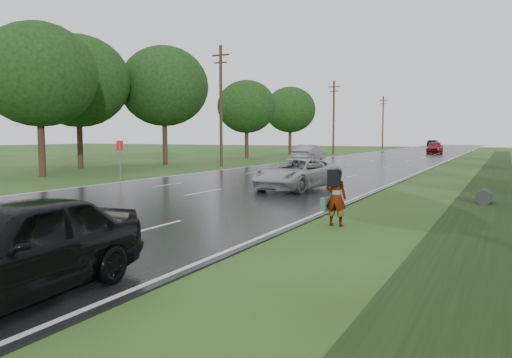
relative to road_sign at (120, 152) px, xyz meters
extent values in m
plane|color=#304619|center=(8.50, -12.00, -1.64)|extent=(220.00, 220.00, 0.00)
cube|color=black|center=(8.50, 33.00, -1.62)|extent=(14.00, 180.00, 0.04)
cube|color=silver|center=(15.25, 33.00, -1.60)|extent=(0.12, 180.00, 0.01)
cube|color=silver|center=(1.75, 33.00, -1.60)|extent=(0.12, 180.00, 0.01)
cube|color=silver|center=(8.50, 33.00, -1.60)|extent=(0.12, 180.00, 0.01)
cube|color=black|center=(20.00, 8.00, -1.64)|extent=(2.20, 120.00, 0.01)
cylinder|color=#2D2D2D|center=(20.00, -2.00, -1.39)|extent=(0.56, 1.00, 0.56)
cylinder|color=slate|center=(0.00, 0.00, -0.54)|extent=(0.06, 0.06, 2.20)
cube|color=red|center=(0.00, 0.00, 0.36)|extent=(0.50, 0.04, 0.60)
cylinder|color=#312114|center=(-0.70, 13.00, 3.36)|extent=(0.26, 0.26, 10.00)
cube|color=#312114|center=(-0.70, 13.00, 7.56)|extent=(1.60, 0.12, 0.12)
cube|color=#312114|center=(-0.70, 13.00, 6.96)|extent=(1.20, 0.10, 0.10)
cylinder|color=#312114|center=(-0.70, 43.00, 3.36)|extent=(0.26, 0.26, 10.00)
cube|color=#312114|center=(-0.70, 43.00, 7.56)|extent=(1.60, 0.12, 0.12)
cube|color=#312114|center=(-0.70, 43.00, 6.96)|extent=(1.20, 0.10, 0.10)
cylinder|color=#312114|center=(-0.70, 73.00, 3.36)|extent=(0.26, 0.26, 10.00)
cube|color=#312114|center=(-0.70, 73.00, 7.56)|extent=(1.60, 0.12, 0.12)
cube|color=#312114|center=(-0.70, 73.00, 6.96)|extent=(1.20, 0.10, 0.10)
cylinder|color=#312114|center=(-5.50, -1.00, 0.20)|extent=(0.44, 0.44, 3.68)
ellipsoid|color=black|center=(-5.50, -1.00, 4.74)|extent=(7.20, 7.20, 6.48)
cylinder|color=#312114|center=(-6.50, 13.00, 0.36)|extent=(0.44, 0.44, 4.00)
ellipsoid|color=black|center=(-6.50, 13.00, 5.28)|extent=(7.80, 7.80, 7.02)
cylinder|color=#312114|center=(-5.70, 27.00, 0.04)|extent=(0.44, 0.44, 3.36)
ellipsoid|color=black|center=(-5.70, 27.00, 4.19)|extent=(6.60, 6.60, 5.94)
cylinder|color=#312114|center=(-9.50, 6.00, 0.28)|extent=(0.44, 0.44, 3.84)
ellipsoid|color=black|center=(-9.50, 6.00, 5.20)|extent=(8.00, 8.00, 7.20)
cylinder|color=#312114|center=(-6.30, 41.00, 0.12)|extent=(0.44, 0.44, 3.52)
ellipsoid|color=black|center=(-6.30, 41.00, 4.50)|extent=(7.00, 7.00, 6.30)
imported|color=#A5998C|center=(16.38, -9.24, -0.82)|extent=(0.61, 0.41, 1.65)
cube|color=black|center=(16.39, -9.48, -0.23)|extent=(0.33, 0.20, 0.46)
cube|color=#3D594F|center=(16.03, -9.15, -1.04)|extent=(0.16, 0.46, 0.37)
cube|color=black|center=(16.03, -9.15, -0.82)|extent=(0.05, 0.15, 0.03)
imported|color=beige|center=(11.82, -0.93, -0.87)|extent=(3.25, 5.61, 1.47)
imported|color=black|center=(13.95, -17.89, -0.79)|extent=(2.29, 4.90, 1.62)
imported|color=gray|center=(3.25, 23.34, -0.77)|extent=(1.79, 5.04, 1.66)
imported|color=maroon|center=(11.50, 51.32, -0.80)|extent=(2.88, 5.74, 1.60)
imported|color=black|center=(6.57, 88.48, -0.82)|extent=(2.08, 4.90, 1.57)
camera|label=1|loc=(20.74, -22.96, 0.96)|focal=35.00mm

